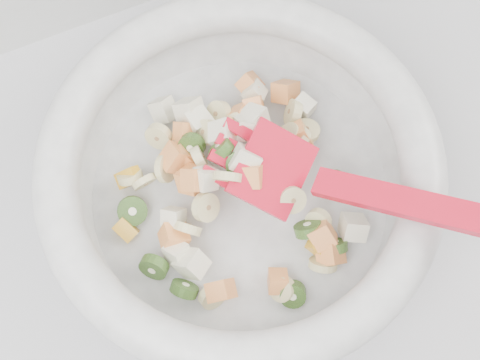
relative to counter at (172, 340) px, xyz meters
name	(u,v)px	position (x,y,z in m)	size (l,w,h in m)	color
counter	(172,340)	(0.00, 0.00, 0.00)	(2.00, 0.60, 0.90)	#96969B
mixing_bowl	(241,177)	(0.13, 0.03, 0.50)	(0.41, 0.39, 0.16)	silver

